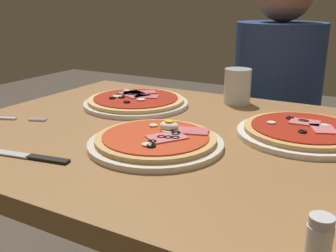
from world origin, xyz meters
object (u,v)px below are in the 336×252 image
object	(u,v)px
pizza_foreground	(156,141)
diner_person	(273,134)
knife	(31,157)
salt_shaker	(319,243)
fork	(13,119)
dining_table	(179,181)
pizza_across_left	(136,102)
pizza_across_right	(303,132)
water_glass_near	(237,89)

from	to	relation	value
pizza_foreground	diner_person	distance (m)	0.82
knife	salt_shaker	xyz separation A→B (m)	(0.54, -0.08, 0.03)
fork	diner_person	xyz separation A→B (m)	(0.48, 0.80, -0.20)
dining_table	salt_shaker	size ratio (longest dim) A/B	16.24
pizza_across_left	diner_person	xyz separation A→B (m)	(0.28, 0.52, -0.21)
pizza_foreground	fork	bearing A→B (deg)	-178.42
pizza_across_left	pizza_across_right	world-z (taller)	same
water_glass_near	dining_table	bearing A→B (deg)	-94.08
pizza_across_left	knife	world-z (taller)	pizza_across_left
pizza_foreground	salt_shaker	bearing A→B (deg)	-34.63
fork	knife	distance (m)	0.30
pizza_across_right	knife	size ratio (longest dim) A/B	1.52
dining_table	diner_person	size ratio (longest dim) A/B	0.92
dining_table	fork	xyz separation A→B (m)	(-0.43, -0.12, 0.13)
water_glass_near	knife	bearing A→B (deg)	-108.37
dining_table	knife	size ratio (longest dim) A/B	5.57
knife	salt_shaker	distance (m)	0.55
dining_table	salt_shaker	distance (m)	0.54
pizza_across_left	pizza_across_right	xyz separation A→B (m)	(0.48, -0.05, -0.00)
pizza_foreground	pizza_across_right	distance (m)	0.34
pizza_across_right	diner_person	size ratio (longest dim) A/B	0.25
pizza_foreground	water_glass_near	world-z (taller)	water_glass_near
pizza_across_right	salt_shaker	xyz separation A→B (m)	(0.11, -0.47, 0.02)
pizza_across_right	fork	world-z (taller)	pizza_across_right
pizza_across_left	fork	xyz separation A→B (m)	(-0.20, -0.28, -0.01)
knife	water_glass_near	bearing A→B (deg)	71.63
pizza_across_left	pizza_across_right	distance (m)	0.49
pizza_across_left	salt_shaker	distance (m)	0.79
pizza_foreground	salt_shaker	distance (m)	0.45
dining_table	diner_person	xyz separation A→B (m)	(0.05, 0.68, -0.07)
water_glass_near	diner_person	distance (m)	0.43
knife	diner_person	distance (m)	1.01
pizza_across_left	fork	size ratio (longest dim) A/B	1.99
water_glass_near	diner_person	bearing A→B (deg)	84.86
pizza_across_left	diner_person	distance (m)	0.63
water_glass_near	diner_person	world-z (taller)	diner_person
fork	knife	bearing A→B (deg)	-33.62
pizza_foreground	pizza_across_left	world-z (taller)	pizza_foreground
fork	knife	xyz separation A→B (m)	(0.25, -0.16, 0.00)
dining_table	pizza_across_left	size ratio (longest dim) A/B	3.57
pizza_across_right	pizza_across_left	bearing A→B (deg)	174.44
pizza_across_right	water_glass_near	bearing A→B (deg)	137.34
salt_shaker	diner_person	bearing A→B (deg)	106.65
pizza_foreground	diner_person	size ratio (longest dim) A/B	0.24
knife	diner_person	world-z (taller)	diner_person
knife	dining_table	bearing A→B (deg)	57.78
pizza_foreground	pizza_across_left	bearing A→B (deg)	130.52
water_glass_near	diner_person	xyz separation A→B (m)	(0.03, 0.35, -0.24)
water_glass_near	fork	world-z (taller)	water_glass_near
pizza_across_left	fork	bearing A→B (deg)	-126.09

